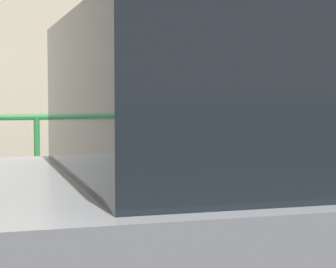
% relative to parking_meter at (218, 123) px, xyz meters
% --- Properties ---
extents(sidewalk_curb, '(36.00, 3.09, 0.12)m').
position_rel_parking_meter_xyz_m(sidewalk_curb, '(-0.08, 1.14, -1.18)').
color(sidewalk_curb, '#ADA8A0').
rests_on(sidewalk_curb, ground).
extents(parking_meter, '(0.19, 0.20, 1.50)m').
position_rel_parking_meter_xyz_m(parking_meter, '(0.00, 0.00, 0.00)').
color(parking_meter, slate).
rests_on(parking_meter, sidewalk_curb).
extents(pedestrian_at_meter, '(0.60, 0.57, 1.61)m').
position_rel_parking_meter_xyz_m(pedestrian_at_meter, '(-0.52, 0.02, -0.21)').
color(pedestrian_at_meter, '#1E233F').
rests_on(pedestrian_at_meter, sidewalk_curb).
extents(parked_sedan_gray, '(4.62, 1.86, 1.76)m').
position_rel_parking_meter_xyz_m(parked_sedan_gray, '(-0.20, -1.60, -0.37)').
color(parked_sedan_gray, slate).
rests_on(parked_sedan_gray, ground).
extents(background_railing, '(24.06, 0.06, 1.10)m').
position_rel_parking_meter_xyz_m(background_railing, '(-0.08, 2.49, -0.34)').
color(background_railing, '#1E602D').
rests_on(background_railing, sidewalk_curb).
extents(backdrop_wall, '(32.00, 0.50, 3.87)m').
position_rel_parking_meter_xyz_m(backdrop_wall, '(-0.08, 5.02, 0.70)').
color(backdrop_wall, '#ADA38E').
rests_on(backdrop_wall, ground).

